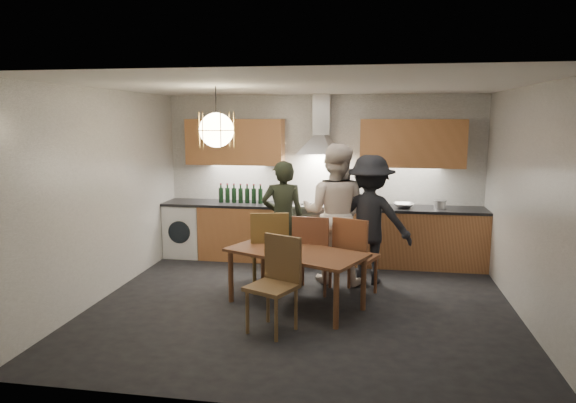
% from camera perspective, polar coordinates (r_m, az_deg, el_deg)
% --- Properties ---
extents(ground, '(5.00, 5.00, 0.00)m').
position_cam_1_polar(ground, '(6.34, 1.59, -11.40)').
color(ground, black).
rests_on(ground, ground).
extents(room_shell, '(5.02, 4.52, 2.61)m').
position_cam_1_polar(room_shell, '(5.96, 1.67, 4.14)').
color(room_shell, white).
rests_on(room_shell, ground).
extents(counter_run, '(5.00, 0.62, 0.90)m').
position_cam_1_polar(counter_run, '(8.07, 3.68, -3.55)').
color(counter_run, '#C27E4A').
rests_on(counter_run, ground).
extents(range_stove, '(0.90, 0.60, 0.92)m').
position_cam_1_polar(range_stove, '(8.07, 3.51, -3.61)').
color(range_stove, silver).
rests_on(range_stove, ground).
extents(wall_fixtures, '(4.30, 0.54, 1.10)m').
position_cam_1_polar(wall_fixtures, '(7.99, 3.71, 6.63)').
color(wall_fixtures, tan).
rests_on(wall_fixtures, ground).
extents(pendant_lamp, '(0.43, 0.43, 0.70)m').
position_cam_1_polar(pendant_lamp, '(6.06, -7.95, 7.86)').
color(pendant_lamp, black).
rests_on(pendant_lamp, ground).
extents(dining_table, '(1.80, 1.40, 0.68)m').
position_cam_1_polar(dining_table, '(6.13, 0.87, -6.23)').
color(dining_table, brown).
rests_on(dining_table, ground).
extents(chair_back_left, '(0.58, 0.58, 1.06)m').
position_cam_1_polar(chair_back_left, '(6.63, -2.09, -4.97)').
color(chair_back_left, brown).
rests_on(chair_back_left, ground).
extents(chair_back_mid, '(0.50, 0.50, 1.03)m').
position_cam_1_polar(chair_back_mid, '(6.57, 2.70, -5.31)').
color(chair_back_mid, brown).
rests_on(chair_back_mid, ground).
extents(chair_back_right, '(0.61, 0.61, 1.03)m').
position_cam_1_polar(chair_back_right, '(6.48, 7.29, -5.57)').
color(chair_back_right, brown).
rests_on(chair_back_right, ground).
extents(chair_front, '(0.60, 0.60, 1.01)m').
position_cam_1_polar(chair_front, '(5.49, -1.25, -8.37)').
color(chair_front, brown).
rests_on(chair_front, ground).
extents(person_left, '(0.67, 0.51, 1.65)m').
position_cam_1_polar(person_left, '(7.26, -0.58, -1.93)').
color(person_left, black).
rests_on(person_left, ground).
extents(person_mid, '(1.03, 0.86, 1.90)m').
position_cam_1_polar(person_mid, '(7.02, 5.20, -1.34)').
color(person_mid, silver).
rests_on(person_mid, ground).
extents(person_right, '(1.22, 0.82, 1.75)m').
position_cam_1_polar(person_right, '(7.04, 9.07, -2.01)').
color(person_right, black).
rests_on(person_right, ground).
extents(mixing_bowl, '(0.33, 0.33, 0.08)m').
position_cam_1_polar(mixing_bowl, '(7.90, 12.71, -0.43)').
color(mixing_bowl, silver).
rests_on(mixing_bowl, counter_run).
extents(stock_pot, '(0.23, 0.23, 0.12)m').
position_cam_1_polar(stock_pot, '(7.94, 16.53, -0.36)').
color(stock_pot, silver).
rests_on(stock_pot, counter_run).
extents(wine_bottles, '(0.72, 0.07, 0.30)m').
position_cam_1_polar(wine_bottles, '(8.18, -5.29, 0.90)').
color(wine_bottles, black).
rests_on(wine_bottles, counter_run).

